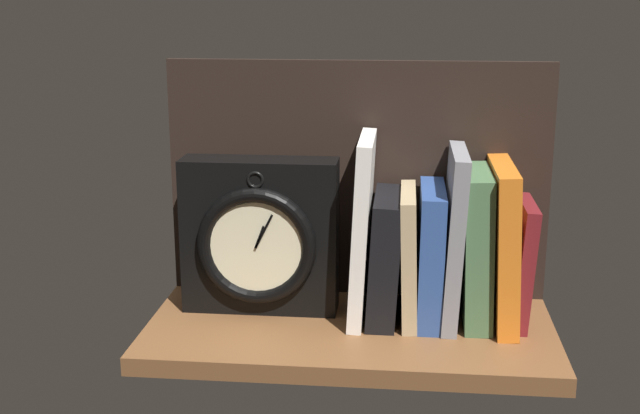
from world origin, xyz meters
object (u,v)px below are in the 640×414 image
(book_black_skeptic, at_px, (385,256))
(book_green_romantic, at_px, (476,246))
(book_blue_modern, at_px, (430,254))
(book_maroon_dawkins, at_px, (522,262))
(framed_clock, at_px, (260,237))
(book_tan_shortstories, at_px, (409,255))
(book_white_catcher, at_px, (362,228))
(book_gray_chess, at_px, (453,236))
(book_orange_pandolfini, at_px, (503,244))

(book_black_skeptic, height_order, book_green_romantic, book_green_romantic)
(book_black_skeptic, xyz_separation_m, book_blue_modern, (0.06, 0.00, 0.01))
(book_maroon_dawkins, bearing_deg, framed_clock, 179.73)
(book_tan_shortstories, height_order, framed_clock, framed_clock)
(book_blue_modern, height_order, book_maroon_dawkins, book_blue_modern)
(book_white_catcher, height_order, book_gray_chess, book_white_catcher)
(book_gray_chess, bearing_deg, book_orange_pandolfini, 0.00)
(book_tan_shortstories, bearing_deg, book_orange_pandolfini, 0.00)
(book_black_skeptic, distance_m, book_tan_shortstories, 0.03)
(book_blue_modern, distance_m, book_orange_pandolfini, 0.10)
(book_black_skeptic, distance_m, book_green_romantic, 0.13)
(book_black_skeptic, relative_size, book_green_romantic, 0.83)
(book_white_catcher, bearing_deg, book_tan_shortstories, 0.00)
(book_tan_shortstories, relative_size, book_green_romantic, 0.86)
(book_black_skeptic, relative_size, book_maroon_dawkins, 1.03)
(book_green_romantic, bearing_deg, book_blue_modern, 180.00)
(book_blue_modern, height_order, book_gray_chess, book_gray_chess)
(book_maroon_dawkins, bearing_deg, book_gray_chess, 180.00)
(book_gray_chess, bearing_deg, book_blue_modern, 180.00)
(book_white_catcher, distance_m, book_blue_modern, 0.10)
(book_white_catcher, bearing_deg, book_maroon_dawkins, 0.00)
(book_tan_shortstories, xyz_separation_m, book_orange_pandolfini, (0.13, 0.00, 0.02))
(book_white_catcher, distance_m, book_maroon_dawkins, 0.23)
(book_white_catcher, height_order, book_green_romantic, book_white_catcher)
(book_white_catcher, xyz_separation_m, book_black_skeptic, (0.03, 0.00, -0.04))
(book_black_skeptic, bearing_deg, book_tan_shortstories, 0.00)
(book_gray_chess, bearing_deg, framed_clock, 179.64)
(book_maroon_dawkins, height_order, framed_clock, framed_clock)
(book_blue_modern, height_order, book_green_romantic, book_green_romantic)
(book_gray_chess, bearing_deg, book_tan_shortstories, 180.00)
(book_gray_chess, height_order, book_maroon_dawkins, book_gray_chess)
(book_tan_shortstories, height_order, book_maroon_dawkins, book_tan_shortstories)
(book_green_romantic, height_order, book_maroon_dawkins, book_green_romantic)
(book_gray_chess, bearing_deg, book_black_skeptic, 180.00)
(book_blue_modern, bearing_deg, book_black_skeptic, 180.00)
(book_white_catcher, xyz_separation_m, framed_clock, (-0.15, 0.00, -0.02))
(book_gray_chess, relative_size, book_orange_pandolfini, 1.08)
(book_tan_shortstories, relative_size, book_gray_chess, 0.76)
(book_blue_modern, relative_size, book_green_romantic, 0.88)
(book_tan_shortstories, height_order, book_gray_chess, book_gray_chess)
(book_black_skeptic, bearing_deg, framed_clock, 179.45)
(book_black_skeptic, distance_m, book_blue_modern, 0.06)
(book_tan_shortstories, xyz_separation_m, book_green_romantic, (0.09, 0.00, 0.02))
(book_white_catcher, height_order, book_orange_pandolfini, book_white_catcher)
(book_maroon_dawkins, bearing_deg, book_orange_pandolfini, 180.00)
(book_blue_modern, distance_m, book_green_romantic, 0.06)
(book_green_romantic, height_order, framed_clock, framed_clock)
(book_blue_modern, relative_size, book_gray_chess, 0.78)
(book_maroon_dawkins, bearing_deg, book_blue_modern, 180.00)
(book_tan_shortstories, xyz_separation_m, book_blue_modern, (0.03, 0.00, 0.00))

